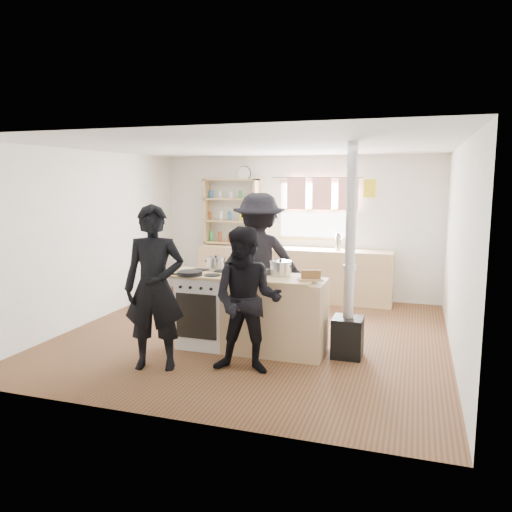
% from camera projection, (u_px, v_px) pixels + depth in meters
% --- Properties ---
extents(ground, '(5.00, 5.00, 0.01)m').
position_uv_depth(ground, '(254.00, 335.00, 6.74)').
color(ground, brown).
rests_on(ground, ground).
extents(back_counter, '(3.40, 0.55, 0.90)m').
position_uv_depth(back_counter, '(293.00, 274.00, 8.76)').
color(back_counter, tan).
rests_on(back_counter, ground).
extents(shelving_unit, '(1.00, 0.28, 1.20)m').
position_uv_depth(shelving_unit, '(231.00, 211.00, 9.08)').
color(shelving_unit, tan).
rests_on(shelving_unit, back_counter).
extents(thermos, '(0.10, 0.10, 0.28)m').
position_uv_depth(thermos, '(338.00, 242.00, 8.43)').
color(thermos, silver).
rests_on(thermos, back_counter).
extents(cooking_island, '(1.97, 0.64, 0.93)m').
position_uv_depth(cooking_island, '(251.00, 313.00, 6.11)').
color(cooking_island, white).
rests_on(cooking_island, ground).
extents(skillet_greens, '(0.43, 0.43, 0.05)m').
position_uv_depth(skillet_greens, '(190.00, 273.00, 6.05)').
color(skillet_greens, black).
rests_on(skillet_greens, cooking_island).
extents(roast_tray, '(0.40, 0.35, 0.08)m').
position_uv_depth(roast_tray, '(253.00, 272.00, 6.05)').
color(roast_tray, silver).
rests_on(roast_tray, cooking_island).
extents(stockpot_stove, '(0.24, 0.24, 0.19)m').
position_uv_depth(stockpot_stove, '(216.00, 264.00, 6.39)').
color(stockpot_stove, silver).
rests_on(stockpot_stove, cooking_island).
extents(stockpot_counter, '(0.27, 0.27, 0.20)m').
position_uv_depth(stockpot_counter, '(281.00, 268.00, 6.03)').
color(stockpot_counter, silver).
rests_on(stockpot_counter, cooking_island).
extents(bread_board, '(0.33, 0.28, 0.12)m').
position_uv_depth(bread_board, '(311.00, 276.00, 5.76)').
color(bread_board, tan).
rests_on(bread_board, cooking_island).
extents(flue_heater, '(0.35, 0.35, 2.50)m').
position_uv_depth(flue_heater, '(348.00, 303.00, 5.82)').
color(flue_heater, black).
rests_on(flue_heater, ground).
extents(person_near_left, '(0.76, 0.60, 1.82)m').
position_uv_depth(person_near_left, '(154.00, 288.00, 5.45)').
color(person_near_left, black).
rests_on(person_near_left, ground).
extents(person_near_right, '(0.84, 0.69, 1.59)m').
position_uv_depth(person_near_right, '(247.00, 301.00, 5.34)').
color(person_near_right, black).
rests_on(person_near_right, ground).
extents(person_far, '(1.39, 1.07, 1.90)m').
position_uv_depth(person_far, '(259.00, 261.00, 6.97)').
color(person_far, black).
rests_on(person_far, ground).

